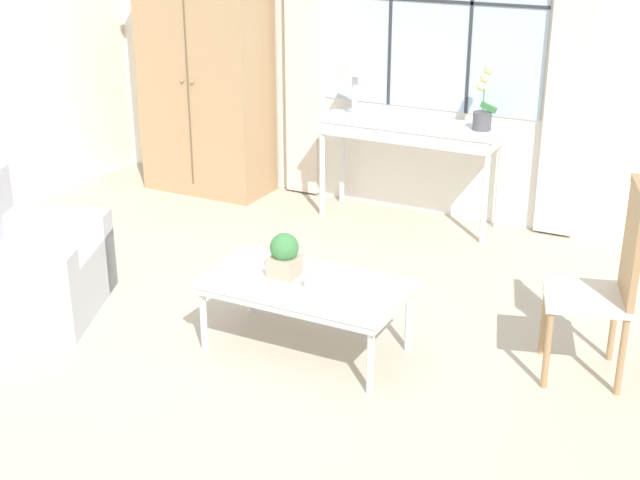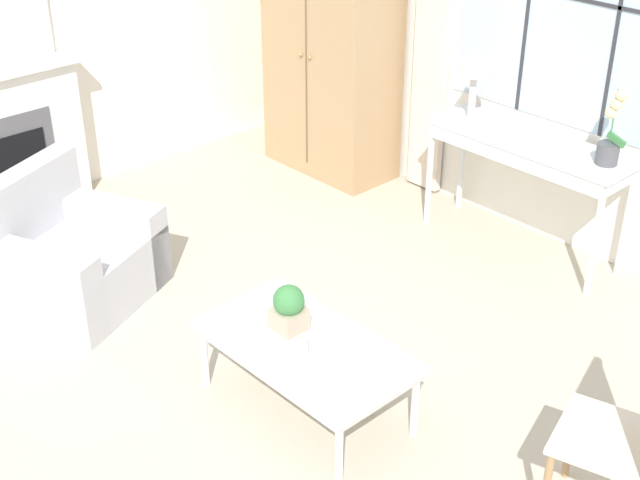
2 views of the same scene
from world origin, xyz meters
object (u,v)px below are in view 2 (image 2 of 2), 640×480
potted_orchid (611,137)px  side_chair_wooden (639,422)px  table_lamp (475,66)px  pillar_candle (302,348)px  coffee_table (305,349)px  armoire (332,44)px  armchair_upholstered (71,260)px  potted_plant_small (289,308)px  console_table (528,151)px

potted_orchid → side_chair_wooden: bearing=-54.3°
table_lamp → pillar_candle: bearing=-70.3°
coffee_table → pillar_candle: pillar_candle is taller
coffee_table → pillar_candle: 0.15m
potted_orchid → armoire: bearing=-178.9°
potted_orchid → armchair_upholstered: 3.44m
table_lamp → potted_plant_small: table_lamp is taller
potted_orchid → pillar_candle: (-0.20, -2.38, -0.52)m
console_table → pillar_candle: bearing=-81.3°
console_table → side_chair_wooden: bearing=-43.9°
armoire → console_table: armoire is taller
side_chair_wooden → coffee_table: bearing=-162.6°
potted_orchid → coffee_table: (-0.27, -2.29, -0.61)m
pillar_candle → armoire: bearing=133.9°
side_chair_wooden → coffee_table: size_ratio=0.96×
armchair_upholstered → coffee_table: bearing=10.8°
armoire → console_table: size_ratio=1.45×
coffee_table → table_lamp: bearing=108.7°
potted_plant_small → pillar_candle: bearing=-26.1°
armchair_upholstered → side_chair_wooden: (3.39, 0.84, 0.34)m
console_table → side_chair_wooden: side_chair_wooden is taller
console_table → armoire: bearing=-179.0°
table_lamp → coffee_table: table_lamp is taller
armoire → potted_plant_small: 3.04m
pillar_candle → potted_plant_small: bearing=153.9°
potted_orchid → table_lamp: bearing=-176.4°
armoire → potted_plant_small: size_ratio=8.08×
potted_plant_small → armoire: bearing=132.3°
armoire → table_lamp: size_ratio=3.92×
table_lamp → armchair_upholstered: 2.94m
armchair_upholstered → potted_plant_small: 1.74m
console_table → potted_plant_small: size_ratio=5.59×
armoire → pillar_candle: (2.24, -2.33, -0.57)m
potted_orchid → side_chair_wooden: size_ratio=0.45×
table_lamp → potted_plant_small: 2.38m
coffee_table → console_table: bearing=97.2°
potted_plant_small → potted_orchid: bearing=79.5°
console_table → potted_plant_small: 2.26m
coffee_table → armchair_upholstered: bearing=-169.2°
console_table → armchair_upholstered: armchair_upholstered is taller
potted_orchid → pillar_candle: size_ratio=4.25×
console_table → table_lamp: (-0.46, -0.05, 0.49)m
side_chair_wooden → armchair_upholstered: bearing=-166.1°
pillar_candle → potted_orchid: bearing=85.2°
armoire → side_chair_wooden: armoire is taller
potted_plant_small → pillar_candle: (0.22, -0.11, -0.08)m
table_lamp → potted_plant_small: (0.60, -2.20, -0.65)m
potted_orchid → pillar_candle: 2.44m
console_table → side_chair_wooden: (1.86, -1.78, -0.12)m
table_lamp → potted_orchid: size_ratio=1.08×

